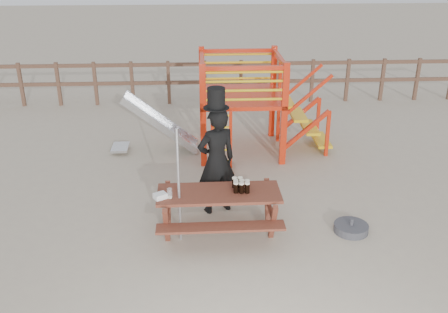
% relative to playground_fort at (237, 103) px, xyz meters
% --- Properties ---
extents(ground, '(60.00, 60.00, 0.00)m').
position_rel_playground_fort_xyz_m(ground, '(-0.12, -3.58, -1.07)').
color(ground, tan).
rests_on(ground, ground).
extents(back_fence, '(15.09, 0.09, 1.20)m').
position_rel_playground_fort_xyz_m(back_fence, '(-0.12, 3.42, -0.34)').
color(back_fence, brown).
rests_on(back_fence, ground).
extents(playground_fort, '(4.71, 1.84, 2.10)m').
position_rel_playground_fort_xyz_m(playground_fort, '(0.00, 0.00, 0.00)').
color(playground_fort, red).
rests_on(playground_fort, ground).
extents(picnic_table, '(1.88, 1.30, 0.72)m').
position_rel_playground_fort_xyz_m(picnic_table, '(-0.53, -3.36, -0.62)').
color(picnic_table, brown).
rests_on(picnic_table, ground).
extents(man_with_hat, '(0.78, 0.65, 2.15)m').
position_rel_playground_fort_xyz_m(man_with_hat, '(-0.53, -2.63, -0.11)').
color(man_with_hat, black).
rests_on(man_with_hat, ground).
extents(metal_pole, '(0.04, 0.04, 1.82)m').
position_rel_playground_fort_xyz_m(metal_pole, '(-1.12, -3.51, -0.16)').
color(metal_pole, '#B2B2B7').
rests_on(metal_pole, ground).
extents(parasol_base, '(0.54, 0.54, 0.23)m').
position_rel_playground_fort_xyz_m(parasol_base, '(1.55, -3.43, -1.01)').
color(parasol_base, '#3C3C42').
rests_on(parasol_base, ground).
extents(paper_bag, '(0.23, 0.21, 0.08)m').
position_rel_playground_fort_xyz_m(paper_bag, '(-1.40, -3.51, -0.31)').
color(paper_bag, white).
rests_on(paper_bag, picnic_table).
extents(stout_pints, '(0.26, 0.27, 0.17)m').
position_rel_playground_fort_xyz_m(stout_pints, '(-0.20, -3.32, -0.26)').
color(stout_pints, black).
rests_on(stout_pints, picnic_table).
extents(empty_glasses, '(0.08, 0.08, 0.15)m').
position_rel_playground_fort_xyz_m(empty_glasses, '(-1.26, -3.50, -0.28)').
color(empty_glasses, silver).
rests_on(empty_glasses, picnic_table).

